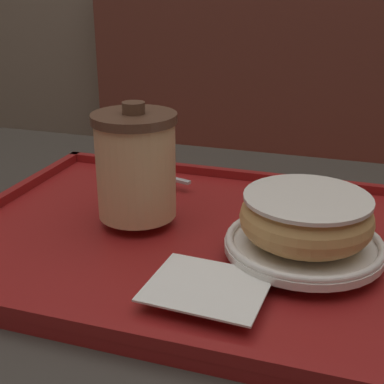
{
  "coord_description": "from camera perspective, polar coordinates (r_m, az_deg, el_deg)",
  "views": [
    {
      "loc": [
        0.21,
        -0.51,
        0.99
      ],
      "look_at": [
        0.04,
        -0.0,
        0.77
      ],
      "focal_mm": 50.0,
      "sensor_mm": 36.0,
      "label": 1
    }
  ],
  "objects": [
    {
      "name": "serving_tray",
      "position": [
        0.6,
        -0.0,
        -5.02
      ],
      "size": [
        0.53,
        0.4,
        0.02
      ],
      "color": "maroon",
      "rests_on": "cafe_table"
    },
    {
      "name": "booth_bench",
      "position": [
        1.54,
        12.18,
        -4.58
      ],
      "size": [
        1.36,
        0.44,
        1.0
      ],
      "color": "brown",
      "rests_on": "ground_plane"
    },
    {
      "name": "cafe_table",
      "position": [
        0.7,
        -3.19,
        -16.35
      ],
      "size": [
        1.0,
        0.73,
        0.71
      ],
      "color": "#38332D",
      "rests_on": "ground_plane"
    },
    {
      "name": "coffee_cup_front",
      "position": [
        0.6,
        -6.01,
        2.92
      ],
      "size": [
        0.09,
        0.09,
        0.13
      ],
      "color": "#E0B784",
      "rests_on": "serving_tray"
    },
    {
      "name": "napkin_paper",
      "position": [
        0.48,
        1.64,
        -10.04
      ],
      "size": [
        0.11,
        0.09,
        0.0
      ],
      "rotation": [
        0.0,
        0.0,
        -0.05
      ],
      "color": "white",
      "rests_on": "serving_tray"
    },
    {
      "name": "plate_with_chocolate_donut",
      "position": [
        0.55,
        11.83,
        -5.41
      ],
      "size": [
        0.16,
        0.16,
        0.01
      ],
      "color": "white",
      "rests_on": "serving_tray"
    },
    {
      "name": "spoon",
      "position": [
        0.77,
        -6.39,
        2.66
      ],
      "size": [
        0.13,
        0.05,
        0.01
      ],
      "rotation": [
        0.0,
        0.0,
        2.85
      ],
      "color": "silver",
      "rests_on": "serving_tray"
    },
    {
      "name": "donut_chocolate_glazed",
      "position": [
        0.54,
        12.07,
        -2.6
      ],
      "size": [
        0.13,
        0.13,
        0.05
      ],
      "color": "tan",
      "rests_on": "plate_with_chocolate_donut"
    }
  ]
}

